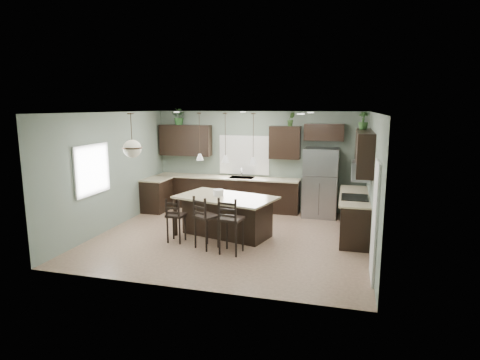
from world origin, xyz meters
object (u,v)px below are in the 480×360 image
at_px(bar_stool_left, 176,220).
at_px(bar_stool_right, 231,225).
at_px(kitchen_island, 226,216).
at_px(refrigerator, 320,183).
at_px(serving_dish, 218,193).
at_px(bar_stool_center, 207,222).
at_px(plant_back_left, 179,117).

height_order(bar_stool_left, bar_stool_right, bar_stool_right).
bearing_deg(kitchen_island, refrigerator, 64.61).
xyz_separation_m(serving_dish, bar_stool_center, (0.04, -0.93, -0.43)).
height_order(refrigerator, bar_stool_right, refrigerator).
distance_m(serving_dish, bar_stool_left, 1.15).
distance_m(bar_stool_right, plant_back_left, 4.86).
bearing_deg(bar_stool_right, bar_stool_center, 171.90).
relative_size(bar_stool_center, bar_stool_right, 0.95).
distance_m(kitchen_island, plant_back_left, 3.98).
distance_m(bar_stool_left, plant_back_left, 4.05).
xyz_separation_m(bar_stool_left, plant_back_left, (-1.25, 3.20, 2.14)).
height_order(serving_dish, bar_stool_right, bar_stool_right).
distance_m(bar_stool_left, bar_stool_center, 0.80).
bearing_deg(bar_stool_center, kitchen_island, 107.53).
relative_size(bar_stool_right, plant_back_left, 2.49).
bearing_deg(bar_stool_left, bar_stool_center, -12.61).
bearing_deg(plant_back_left, kitchen_island, -49.19).
xyz_separation_m(refrigerator, serving_dish, (-2.15, -2.22, 0.07)).
bearing_deg(plant_back_left, bar_stool_right, -53.74).
distance_m(kitchen_island, bar_stool_right, 1.13).
height_order(serving_dish, plant_back_left, plant_back_left).
bearing_deg(kitchen_island, bar_stool_left, -128.26).
bearing_deg(bar_stool_right, kitchen_island, 120.03).
bearing_deg(plant_back_left, serving_dish, -51.21).
relative_size(refrigerator, kitchen_island, 0.85).
xyz_separation_m(bar_stool_right, plant_back_left, (-2.61, 3.56, 2.05)).
height_order(refrigerator, bar_stool_center, refrigerator).
xyz_separation_m(kitchen_island, plant_back_left, (-2.18, 2.52, 2.17)).
height_order(refrigerator, bar_stool_left, refrigerator).
bearing_deg(bar_stool_center, refrigerator, 83.53).
distance_m(serving_dish, bar_stool_right, 1.32).
height_order(kitchen_island, plant_back_left, plant_back_left).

